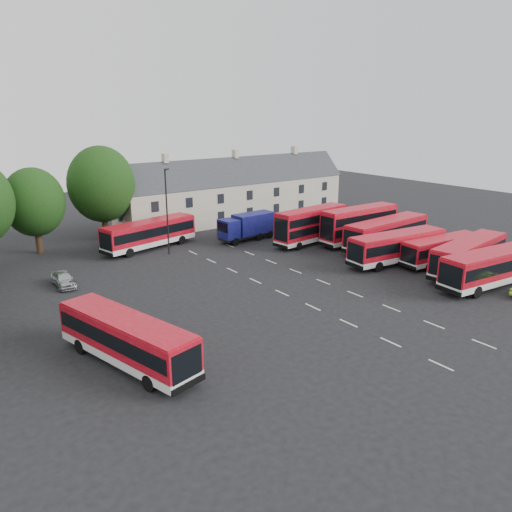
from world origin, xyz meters
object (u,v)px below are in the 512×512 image
object	(u,v)px
box_truck	(248,226)
bus_dd_south	(359,223)
bus_west	(126,336)
silver_car	(64,279)
lamppost	(167,210)
bus_row_a	(494,265)

from	to	relation	value
box_truck	bus_dd_south	bearing A→B (deg)	-45.81
bus_west	silver_car	xyz separation A→B (m)	(0.95, 17.27, -1.23)
lamppost	bus_row_a	bearing A→B (deg)	-54.88
box_truck	bus_west	bearing A→B (deg)	-142.64
bus_dd_south	lamppost	size ratio (longest dim) A/B	1.13
bus_dd_south	silver_car	size ratio (longest dim) A/B	2.67
bus_row_a	lamppost	size ratio (longest dim) A/B	1.28
bus_row_a	bus_dd_south	size ratio (longest dim) A/B	1.13
bus_dd_south	silver_car	xyz separation A→B (m)	(-33.26, 5.36, -1.81)
bus_row_a	lamppost	distance (m)	33.23
bus_row_a	silver_car	size ratio (longest dim) A/B	3.03
bus_west	box_truck	bearing A→B (deg)	-62.97
bus_row_a	bus_dd_south	xyz separation A→B (m)	(1.61, 17.81, 0.47)
lamppost	bus_dd_south	bearing A→B (deg)	-24.16
bus_row_a	bus_west	world-z (taller)	bus_row_a
bus_dd_south	lamppost	distance (m)	22.77
bus_row_a	lamppost	world-z (taller)	lamppost
lamppost	box_truck	bearing A→B (deg)	-1.03
bus_dd_south	silver_car	world-z (taller)	bus_dd_south
bus_dd_south	box_truck	xyz separation A→B (m)	(-9.97, 9.07, -0.66)
bus_row_a	bus_west	bearing A→B (deg)	175.39
bus_west	box_truck	distance (m)	32.06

